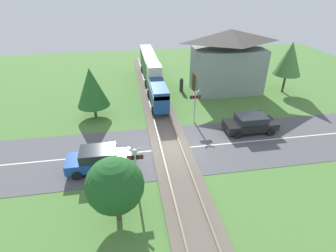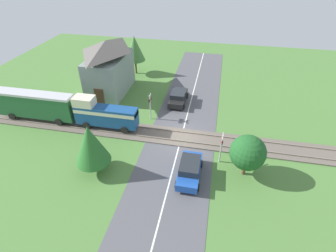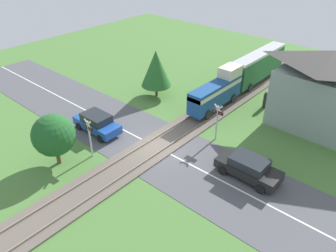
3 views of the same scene
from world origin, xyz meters
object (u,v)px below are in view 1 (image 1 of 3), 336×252
at_px(train, 152,72).
at_px(car_far_side, 250,123).
at_px(car_near_crossing, 99,159).
at_px(station_building, 228,62).
at_px(crossing_signal_east_approach, 195,102).
at_px(crossing_signal_west_approach, 136,164).
at_px(pedestrian_by_station, 181,85).

xyz_separation_m(train, car_far_side, (6.64, -10.53, -1.11)).
bearing_deg(car_near_crossing, station_building, 42.33).
bearing_deg(station_building, crossing_signal_east_approach, -128.68).
relative_size(train, car_near_crossing, 3.68).
height_order(car_far_side, station_building, station_building).
xyz_separation_m(car_far_side, station_building, (1.13, 8.67, 2.36)).
bearing_deg(crossing_signal_west_approach, station_building, 52.99).
relative_size(crossing_signal_east_approach, station_building, 0.39).
relative_size(crossing_signal_west_approach, pedestrian_by_station, 1.86).
bearing_deg(crossing_signal_east_approach, car_far_side, -29.76).
relative_size(train, pedestrian_by_station, 9.40).
relative_size(crossing_signal_east_approach, pedestrian_by_station, 1.86).
height_order(car_far_side, crossing_signal_east_approach, crossing_signal_east_approach).
relative_size(car_near_crossing, car_far_side, 0.98).
bearing_deg(station_building, train, 166.53).
xyz_separation_m(crossing_signal_west_approach, station_building, (10.43, 13.83, 1.23)).
height_order(train, car_far_side, train).
bearing_deg(crossing_signal_east_approach, station_building, 51.32).
height_order(car_far_side, pedestrian_by_station, pedestrian_by_station).
bearing_deg(pedestrian_by_station, car_near_crossing, -123.01).
xyz_separation_m(car_near_crossing, crossing_signal_east_approach, (7.56, 5.16, 1.10)).
distance_m(station_building, pedestrian_by_station, 5.34).
distance_m(car_far_side, station_building, 9.06).
height_order(car_near_crossing, pedestrian_by_station, pedestrian_by_station).
relative_size(car_far_side, crossing_signal_east_approach, 1.40).
height_order(car_far_side, crossing_signal_west_approach, crossing_signal_west_approach).
distance_m(crossing_signal_west_approach, pedestrian_by_station, 15.67).
height_order(crossing_signal_east_approach, station_building, station_building).
distance_m(car_near_crossing, pedestrian_by_station, 14.63).
bearing_deg(pedestrian_by_station, station_building, -8.65).
bearing_deg(pedestrian_by_station, car_far_side, -69.12).
bearing_deg(car_near_crossing, crossing_signal_east_approach, 34.30).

